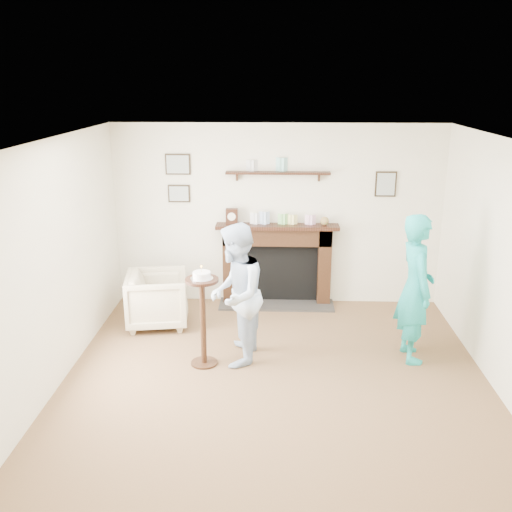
# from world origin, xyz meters

# --- Properties ---
(ground) EXTENTS (5.00, 5.00, 0.00)m
(ground) POSITION_xyz_m (0.00, 0.00, 0.00)
(ground) COLOR brown
(ground) RESTS_ON ground
(room_shell) EXTENTS (4.54, 5.02, 2.52)m
(room_shell) POSITION_xyz_m (-0.00, 0.69, 1.62)
(room_shell) COLOR white
(room_shell) RESTS_ON ground
(armchair) EXTENTS (0.87, 0.86, 0.70)m
(armchair) POSITION_xyz_m (-1.52, 1.59, 0.00)
(armchair) COLOR tan
(armchair) RESTS_ON ground
(man) EXTENTS (0.66, 0.82, 1.59)m
(man) POSITION_xyz_m (-0.45, 0.63, 0.00)
(man) COLOR #ACC4D7
(man) RESTS_ON ground
(woman) EXTENTS (0.45, 0.64, 1.68)m
(woman) POSITION_xyz_m (1.53, 0.80, 0.00)
(woman) COLOR #20A4BA
(woman) RESTS_ON ground
(pedestal_table) EXTENTS (0.36, 0.36, 1.16)m
(pedestal_table) POSITION_xyz_m (-0.80, 0.54, 0.71)
(pedestal_table) COLOR black
(pedestal_table) RESTS_ON ground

